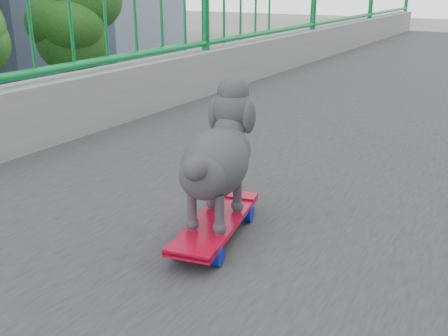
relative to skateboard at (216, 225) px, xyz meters
name	(u,v)px	position (x,y,z in m)	size (l,w,h in m)	color
skateboard	(216,225)	(0.00, 0.00, 0.00)	(0.24, 0.50, 0.06)	red
poodle	(218,155)	(-0.01, 0.02, 0.22)	(0.25, 0.45, 0.38)	#2F2B31
car_0	(149,308)	(-5.90, 6.52, -6.27)	(1.85, 4.59, 1.56)	red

